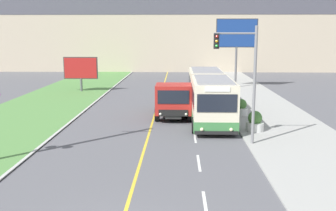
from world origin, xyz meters
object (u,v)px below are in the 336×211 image
Objects in this scene: city_bus at (209,95)px; planter_round_near at (255,122)px; traffic_light_mast at (243,71)px; planter_round_second at (241,108)px; billboard_large at (237,36)px; dump_truck at (174,101)px; billboard_small at (81,69)px.

city_bus is 10.24× the size of planter_round_near.
planter_round_second is (1.17, 7.49, -3.42)m from traffic_light_mast.
traffic_light_mast is at bearing -80.53° from city_bus.
billboard_large is 20.78m from planter_round_near.
traffic_light_mast is 5.28× the size of planter_round_second.
billboard_large reaches higher than planter_round_near.
billboard_large is (6.66, 16.19, 4.46)m from dump_truck.
dump_truck reaches higher than planter_round_near.
planter_round_near is (1.28, 2.84, -3.41)m from traffic_light_mast.
planter_round_second is at bearing 81.14° from traffic_light_mast.
billboard_small is (-13.64, 19.84, -1.65)m from traffic_light_mast.
traffic_light_mast reaches higher than city_bus.
planter_round_near is (-1.62, -20.07, -5.12)m from billboard_large.
planter_round_second is at bearing 91.39° from planter_round_near.
city_bus is 2.06× the size of dump_truck.
billboard_small reaches higher than planter_round_near.
planter_round_second is at bearing -39.83° from billboard_small.
planter_round_second is (14.81, -12.35, -1.77)m from billboard_small.
billboard_large is (4.13, 15.53, 4.14)m from city_bus.
city_bus is 5.28m from planter_round_near.
dump_truck is 4.98× the size of planter_round_near.
dump_truck is 1.72× the size of billboard_small.
traffic_light_mast is at bearing -60.78° from dump_truck.
planter_round_second is (2.40, 0.11, -0.99)m from city_bus.
city_bus is 17.61m from billboard_small.
billboard_large reaches higher than traffic_light_mast.
billboard_small is at bearing 134.89° from city_bus.
city_bus is at bearing 99.47° from traffic_light_mast.
city_bus is 1.68× the size of billboard_large.
planter_round_second is (-0.11, 4.65, -0.01)m from planter_round_near.
billboard_large is (2.90, 22.91, 1.71)m from traffic_light_mast.
dump_truck is at bearing -53.01° from billboard_small.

